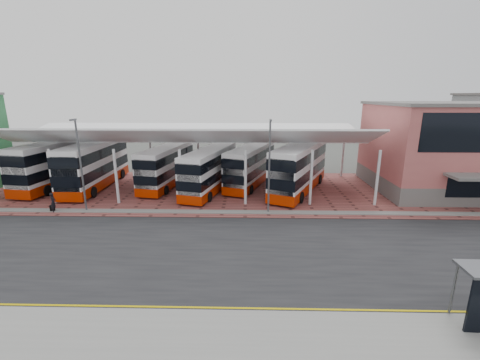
{
  "coord_description": "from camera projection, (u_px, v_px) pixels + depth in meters",
  "views": [
    {
      "loc": [
        0.19,
        -20.0,
        9.92
      ],
      "look_at": [
        -0.48,
        7.37,
        2.67
      ],
      "focal_mm": 24.0,
      "sensor_mm": 36.0,
      "label": 1
    }
  ],
  "objects": [
    {
      "name": "lamp_east",
      "position": [
        269.0,
        164.0,
        26.77
      ],
      "size": [
        0.16,
        0.9,
        8.07
      ],
      "color": "#4F5156",
      "rests_on": "ground"
    },
    {
      "name": "terminal",
      "position": [
        465.0,
        147.0,
        33.59
      ],
      "size": [
        18.4,
        14.4,
        9.25
      ],
      "color": "#605C5A",
      "rests_on": "ground"
    },
    {
      "name": "road",
      "position": [
        244.0,
        252.0,
        20.9
      ],
      "size": [
        120.0,
        14.0,
        0.02
      ],
      "primitive_type": "cube",
      "color": "black",
      "rests_on": "ground"
    },
    {
      "name": "lamp_west",
      "position": [
        80.0,
        163.0,
        27.15
      ],
      "size": [
        0.16,
        0.9,
        8.07
      ],
      "color": "#4F5156",
      "rests_on": "ground"
    },
    {
      "name": "bus_5",
      "position": [
        299.0,
        168.0,
        33.54
      ],
      "size": [
        7.57,
        12.02,
        4.94
      ],
      "rotation": [
        0.0,
        0.0,
        -0.44
      ],
      "color": "white",
      "rests_on": "forecourt"
    },
    {
      "name": "pedestrian",
      "position": [
        53.0,
        202.0,
        27.83
      ],
      "size": [
        0.54,
        0.7,
        1.73
      ],
      "primitive_type": "imported",
      "rotation": [
        0.0,
        0.0,
        1.79
      ],
      "color": "black",
      "rests_on": "forecourt"
    },
    {
      "name": "sidewalk",
      "position": [
        242.0,
        343.0,
        13.16
      ],
      "size": [
        120.0,
        4.0,
        0.14
      ],
      "primitive_type": "cube",
      "color": "slate",
      "rests_on": "ground"
    },
    {
      "name": "yellow_line_far",
      "position": [
        243.0,
        308.0,
        15.39
      ],
      "size": [
        120.0,
        0.12,
        0.01
      ],
      "primitive_type": "cube",
      "color": "#BCA300",
      "rests_on": "road"
    },
    {
      "name": "bus_1",
      "position": [
        95.0,
        165.0,
        35.07
      ],
      "size": [
        3.1,
        12.1,
        4.98
      ],
      "rotation": [
        0.0,
        0.0,
        0.01
      ],
      "color": "white",
      "rests_on": "forecourt"
    },
    {
      "name": "canopy",
      "position": [
        190.0,
        135.0,
        34.0
      ],
      "size": [
        37.0,
        11.63,
        7.07
      ],
      "color": "silver",
      "rests_on": "ground"
    },
    {
      "name": "bus_2",
      "position": [
        167.0,
        166.0,
        35.74
      ],
      "size": [
        4.15,
        10.92,
        4.4
      ],
      "rotation": [
        0.0,
        0.0,
        -0.16
      ],
      "color": "white",
      "rests_on": "forecourt"
    },
    {
      "name": "forecourt",
      "position": [
        264.0,
        190.0,
        34.38
      ],
      "size": [
        72.0,
        16.0,
        0.06
      ],
      "primitive_type": "cube",
      "color": "brown",
      "rests_on": "ground"
    },
    {
      "name": "bus_0",
      "position": [
        58.0,
        164.0,
        35.74
      ],
      "size": [
        4.29,
        12.35,
        4.99
      ],
      "rotation": [
        0.0,
        0.0,
        -0.13
      ],
      "color": "white",
      "rests_on": "forecourt"
    },
    {
      "name": "ground",
      "position": [
        244.0,
        245.0,
        21.87
      ],
      "size": [
        140.0,
        140.0,
        0.0
      ],
      "primitive_type": "plane",
      "color": "#434540"
    },
    {
      "name": "north_kerb",
      "position": [
        245.0,
        212.0,
        27.84
      ],
      "size": [
        120.0,
        0.8,
        0.14
      ],
      "primitive_type": "cube",
      "color": "slate",
      "rests_on": "ground"
    },
    {
      "name": "suitcase",
      "position": [
        52.0,
        208.0,
        27.98
      ],
      "size": [
        0.35,
        0.25,
        0.6
      ],
      "primitive_type": "cube",
      "color": "black",
      "rests_on": "forecourt"
    },
    {
      "name": "bus_3",
      "position": [
        210.0,
        170.0,
        33.63
      ],
      "size": [
        5.08,
        11.1,
        4.46
      ],
      "rotation": [
        0.0,
        0.0,
        -0.25
      ],
      "color": "white",
      "rests_on": "forecourt"
    },
    {
      "name": "bus_4",
      "position": [
        251.0,
        166.0,
        35.9
      ],
      "size": [
        5.86,
        10.84,
        4.38
      ],
      "rotation": [
        0.0,
        0.0,
        -0.34
      ],
      "color": "white",
      "rests_on": "forecourt"
    },
    {
      "name": "yellow_line_near",
      "position": [
        243.0,
        312.0,
        15.1
      ],
      "size": [
        120.0,
        0.12,
        0.01
      ],
      "primitive_type": "cube",
      "color": "#BCA300",
      "rests_on": "road"
    }
  ]
}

